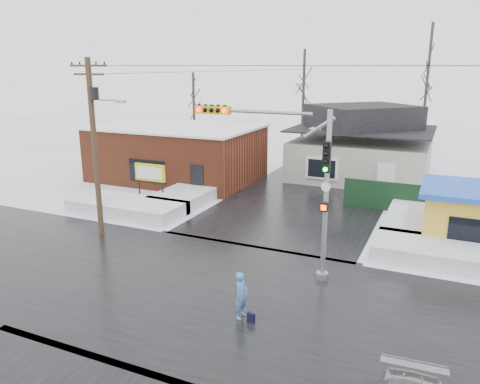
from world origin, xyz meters
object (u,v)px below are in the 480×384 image
at_px(marquee_sign, 150,174).
at_px(pedestrian, 241,296).
at_px(traffic_signal, 289,170).
at_px(utility_pole, 95,138).
at_px(kiosk, 469,215).

distance_m(marquee_sign, pedestrian, 15.51).
bearing_deg(marquee_sign, traffic_signal, -29.72).
bearing_deg(utility_pole, pedestrian, -24.87).
relative_size(utility_pole, kiosk, 1.96).
height_order(utility_pole, pedestrian, utility_pole).
bearing_deg(pedestrian, traffic_signal, 3.02).
relative_size(kiosk, pedestrian, 2.70).
relative_size(traffic_signal, kiosk, 1.52).
distance_m(traffic_signal, pedestrian, 5.56).
bearing_deg(pedestrian, marquee_sign, 52.64).
distance_m(marquee_sign, kiosk, 18.51).
height_order(traffic_signal, marquee_sign, traffic_signal).
distance_m(utility_pole, marquee_sign, 6.87).
bearing_deg(traffic_signal, kiosk, 44.84).
distance_m(traffic_signal, marquee_sign, 13.42).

